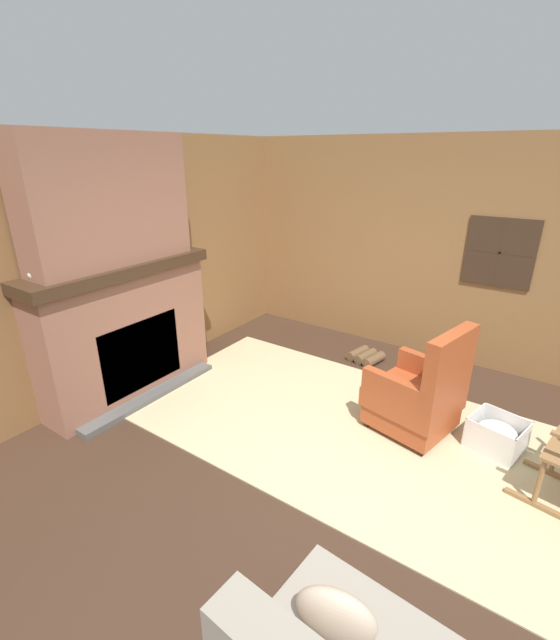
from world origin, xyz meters
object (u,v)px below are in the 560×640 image
oil_lamp_vase (34,269)px  storage_case (171,244)px  laundry_basket (497,434)px  decorative_plate_on_mantel (108,251)px  firewood_stack (366,356)px  armchair (418,396)px

oil_lamp_vase → storage_case: oil_lamp_vase is taller
laundry_basket → decorative_plate_on_mantel: (-3.44, -1.17, 1.37)m
firewood_stack → decorative_plate_on_mantel: bearing=-131.3°
decorative_plate_on_mantel → armchair: bearing=20.3°
firewood_stack → storage_case: size_ratio=2.05×
storage_case → firewood_stack: bearing=36.0°
armchair → laundry_basket: size_ratio=2.15×
oil_lamp_vase → decorative_plate_on_mantel: 0.71m
armchair → storage_case: storage_case is taller
storage_case → decorative_plate_on_mantel: size_ratio=0.85×
firewood_stack → storage_case: bearing=-144.0°
armchair → firewood_stack: size_ratio=2.51×
armchair → oil_lamp_vase: 3.45m
armchair → laundry_basket: armchair is taller
laundry_basket → storage_case: size_ratio=2.39×
firewood_stack → storage_case: 2.64m
armchair → oil_lamp_vase: size_ratio=3.78×
oil_lamp_vase → laundry_basket: bearing=28.8°
oil_lamp_vase → firewood_stack: bearing=57.0°
armchair → decorative_plate_on_mantel: bearing=32.9°
laundry_basket → oil_lamp_vase: size_ratio=1.76×
oil_lamp_vase → armchair: bearing=32.1°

